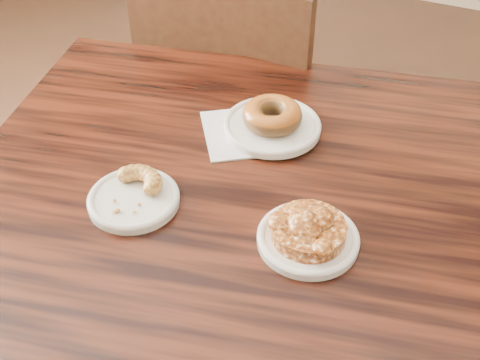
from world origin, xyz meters
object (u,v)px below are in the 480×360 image
at_px(cafe_table, 225,332).
at_px(glazed_donut, 272,115).
at_px(apple_fritter, 309,228).
at_px(cruller_fragment, 132,191).
at_px(chair_far, 252,112).

distance_m(cafe_table, glazed_donut, 0.45).
distance_m(glazed_donut, apple_fritter, 0.27).
xyz_separation_m(cafe_table, cruller_fragment, (-0.11, -0.07, 0.40)).
xyz_separation_m(cafe_table, chair_far, (-0.21, 0.63, 0.08)).
distance_m(glazed_donut, cruller_fragment, 0.29).
relative_size(glazed_donut, apple_fritter, 0.70).
height_order(chair_far, apple_fritter, chair_far).
bearing_deg(glazed_donut, cafe_table, -93.32).
xyz_separation_m(apple_fritter, cruller_fragment, (-0.28, -0.03, -0.00)).
height_order(cafe_table, apple_fritter, apple_fritter).
bearing_deg(glazed_donut, cruller_fragment, -115.54).
relative_size(chair_far, apple_fritter, 5.97).
height_order(cafe_table, cruller_fragment, cruller_fragment).
xyz_separation_m(cafe_table, glazed_donut, (0.01, 0.19, 0.41)).
xyz_separation_m(cafe_table, apple_fritter, (0.16, -0.04, 0.40)).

